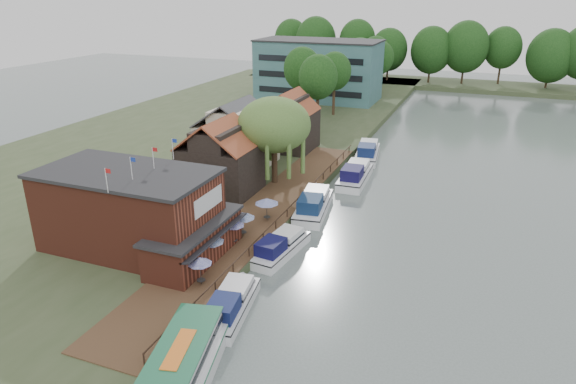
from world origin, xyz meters
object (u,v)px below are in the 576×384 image
(umbrella_2, at_px, (233,232))
(cottage_c, at_px, (290,120))
(willow, at_px, (274,141))
(cottage_b, at_px, (237,133))
(cottage_a, at_px, (220,157))
(umbrella_3, at_px, (243,224))
(umbrella_1, at_px, (211,249))
(cruiser_1, at_px, (280,244))
(umbrella_0, at_px, (200,271))
(hotel_block, at_px, (318,70))
(pub, at_px, (148,213))
(cruiser_4, at_px, (368,150))
(cruiser_2, at_px, (313,202))
(tour_boat, at_px, (177,374))
(swan, at_px, (186,347))
(cruiser_0, at_px, (231,301))
(umbrella_4, at_px, (267,209))
(cruiser_3, at_px, (355,172))

(umbrella_2, bearing_deg, cottage_c, 101.82)
(willow, bearing_deg, cottage_b, 146.31)
(cottage_a, height_order, umbrella_3, cottage_a)
(umbrella_1, distance_m, cruiser_1, 6.76)
(umbrella_0, relative_size, umbrella_1, 1.00)
(hotel_block, bearing_deg, pub, -83.57)
(cottage_b, xyz_separation_m, cruiser_4, (14.99, 11.73, -3.98))
(cruiser_4, bearing_deg, cottage_c, -174.26)
(cruiser_1, height_order, cruiser_2, cruiser_2)
(cruiser_4, relative_size, tour_boat, 0.80)
(hotel_block, relative_size, swan, 57.73)
(umbrella_0, relative_size, cruiser_0, 0.26)
(umbrella_4, height_order, cruiser_2, umbrella_4)
(cottage_c, height_order, umbrella_2, cottage_c)
(umbrella_4, bearing_deg, cottage_a, 145.76)
(pub, height_order, cruiser_3, pub)
(hotel_block, bearing_deg, umbrella_3, -77.61)
(umbrella_4, bearing_deg, umbrella_0, -89.87)
(umbrella_3, bearing_deg, umbrella_4, 79.81)
(umbrella_4, distance_m, tour_boat, 23.13)
(umbrella_3, xyz_separation_m, cruiser_1, (3.92, -0.30, -1.21))
(cruiser_1, height_order, swan, cruiser_1)
(umbrella_0, relative_size, umbrella_4, 0.99)
(cottage_c, height_order, cruiser_1, cottage_c)
(umbrella_2, distance_m, cruiser_0, 9.39)
(willow, relative_size, umbrella_0, 4.39)
(umbrella_1, xyz_separation_m, cruiser_1, (4.25, 5.12, -1.21))
(cottage_b, height_order, swan, cottage_b)
(hotel_block, distance_m, tour_boat, 86.62)
(cottage_b, bearing_deg, willow, -33.69)
(umbrella_1, xyz_separation_m, cruiser_0, (4.32, -4.80, -1.21))
(umbrella_4, bearing_deg, pub, -126.86)
(umbrella_4, relative_size, cruiser_1, 0.27)
(umbrella_3, distance_m, umbrella_4, 4.07)
(cottage_a, distance_m, umbrella_2, 13.84)
(umbrella_2, xyz_separation_m, cruiser_2, (3.68, 11.75, -1.01))
(hotel_block, distance_m, umbrella_1, 72.48)
(hotel_block, height_order, cottage_b, hotel_block)
(cruiser_0, bearing_deg, umbrella_0, 149.79)
(willow, height_order, umbrella_3, willow)
(hotel_block, distance_m, umbrella_3, 67.26)
(hotel_block, xyz_separation_m, umbrella_0, (15.14, -74.49, -4.86))
(cottage_b, relative_size, cruiser_4, 0.93)
(umbrella_3, height_order, cruiser_0, umbrella_3)
(cottage_a, relative_size, umbrella_0, 3.62)
(hotel_block, xyz_separation_m, cottage_b, (4.00, -46.00, -1.90))
(willow, relative_size, umbrella_2, 4.39)
(cottage_b, xyz_separation_m, umbrella_1, (10.06, -24.94, -2.96))
(umbrella_3, xyz_separation_m, cruiser_2, (3.64, 9.93, -1.01))
(willow, xyz_separation_m, umbrella_4, (3.61, -10.52, -3.93))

